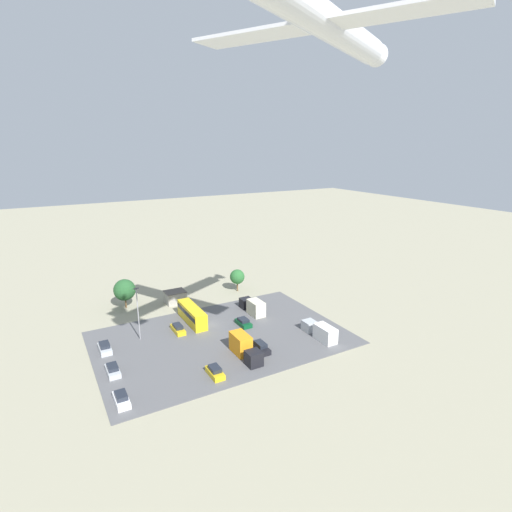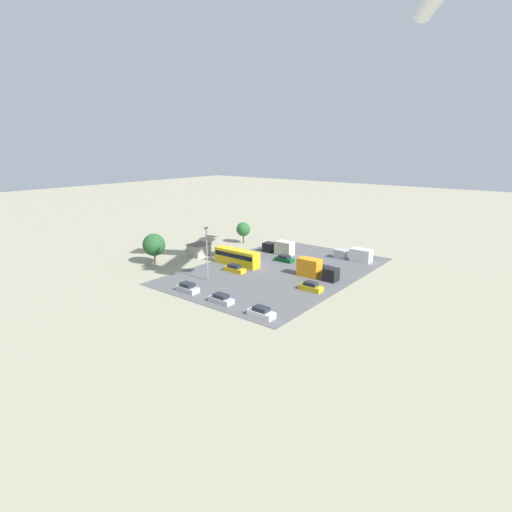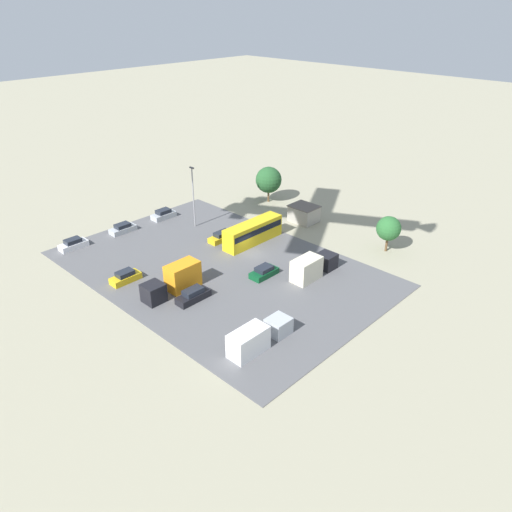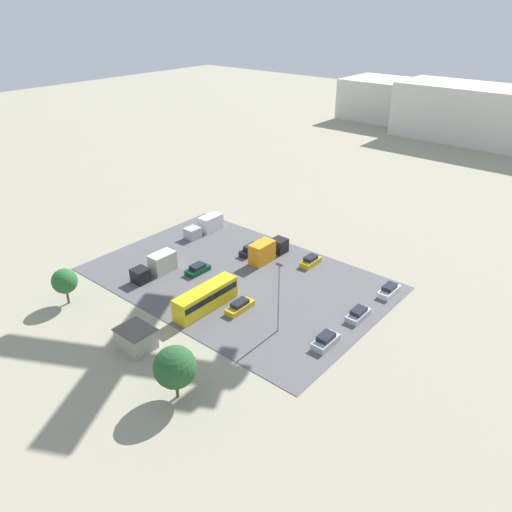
{
  "view_description": "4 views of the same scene",
  "coord_description": "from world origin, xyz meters",
  "px_view_note": "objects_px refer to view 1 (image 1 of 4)",
  "views": [
    {
      "loc": [
        28.22,
        69.43,
        35.3
      ],
      "look_at": [
        0.48,
        20.34,
        19.64
      ],
      "focal_mm": 28.0,
      "sensor_mm": 36.0,
      "label": 1
    },
    {
      "loc": [
        64.67,
        50.85,
        24.6
      ],
      "look_at": [
        2.74,
        2.42,
        3.03
      ],
      "focal_mm": 28.0,
      "sensor_mm": 36.0,
      "label": 2
    },
    {
      "loc": [
        -46.73,
        47.31,
        34.38
      ],
      "look_at": [
        -5.97,
        4.98,
        3.67
      ],
      "focal_mm": 35.0,
      "sensor_mm": 36.0,
      "label": 3
    },
    {
      "loc": [
        46.72,
        -44.44,
        40.13
      ],
      "look_at": [
        1.96,
        8.65,
        3.76
      ],
      "focal_mm": 35.0,
      "sensor_mm": 36.0,
      "label": 4
    }
  ],
  "objects_px": {
    "shed_building": "(175,297)",
    "parked_car_3": "(113,370)",
    "parked_car_4": "(243,322)",
    "parked_car_6": "(260,347)",
    "parked_car_5": "(215,372)",
    "parked_truck_0": "(321,331)",
    "parked_car_0": "(105,348)",
    "airplane": "(326,22)",
    "parked_car_2": "(121,399)",
    "parked_truck_2": "(253,306)",
    "parked_truck_1": "(244,348)",
    "bus": "(192,314)",
    "parked_car_1": "(178,329)"
  },
  "relations": [
    {
      "from": "shed_building",
      "to": "parked_truck_0",
      "type": "distance_m",
      "value": 35.62
    },
    {
      "from": "parked_car_4",
      "to": "parked_car_6",
      "type": "height_order",
      "value": "parked_car_6"
    },
    {
      "from": "parked_car_1",
      "to": "airplane",
      "type": "relative_size",
      "value": 0.14
    },
    {
      "from": "parked_car_5",
      "to": "parked_car_6",
      "type": "height_order",
      "value": "parked_car_6"
    },
    {
      "from": "bus",
      "to": "parked_truck_0",
      "type": "bearing_deg",
      "value": 135.29
    },
    {
      "from": "parked_car_0",
      "to": "parked_truck_0",
      "type": "xyz_separation_m",
      "value": [
        -36.55,
        14.62,
        0.64
      ]
    },
    {
      "from": "bus",
      "to": "parked_car_1",
      "type": "relative_size",
      "value": 2.26
    },
    {
      "from": "parked_car_6",
      "to": "parked_car_3",
      "type": "bearing_deg",
      "value": 167.77
    },
    {
      "from": "parked_car_0",
      "to": "parked_car_5",
      "type": "height_order",
      "value": "parked_car_0"
    },
    {
      "from": "parked_car_0",
      "to": "parked_car_2",
      "type": "height_order",
      "value": "parked_car_0"
    },
    {
      "from": "parked_car_1",
      "to": "airplane",
      "type": "height_order",
      "value": "airplane"
    },
    {
      "from": "parked_car_0",
      "to": "airplane",
      "type": "height_order",
      "value": "airplane"
    },
    {
      "from": "parked_car_2",
      "to": "parked_truck_2",
      "type": "distance_m",
      "value": 36.66
    },
    {
      "from": "parked_car_4",
      "to": "airplane",
      "type": "height_order",
      "value": "airplane"
    },
    {
      "from": "parked_car_1",
      "to": "parked_car_4",
      "type": "xyz_separation_m",
      "value": [
        -12.52,
        3.73,
        -0.01
      ]
    },
    {
      "from": "shed_building",
      "to": "airplane",
      "type": "bearing_deg",
      "value": 92.23
    },
    {
      "from": "parked_car_1",
      "to": "parked_car_3",
      "type": "height_order",
      "value": "parked_car_1"
    },
    {
      "from": "shed_building",
      "to": "airplane",
      "type": "relative_size",
      "value": 0.14
    },
    {
      "from": "parked_car_0",
      "to": "parked_car_4",
      "type": "xyz_separation_m",
      "value": [
        -26.34,
        2.61,
        -0.07
      ]
    },
    {
      "from": "shed_building",
      "to": "parked_car_3",
      "type": "bearing_deg",
      "value": 52.59
    },
    {
      "from": "parked_car_2",
      "to": "parked_car_6",
      "type": "xyz_separation_m",
      "value": [
        -24.62,
        -3.26,
        0.03
      ]
    },
    {
      "from": "parked_car_6",
      "to": "parked_car_5",
      "type": "bearing_deg",
      "value": -161.98
    },
    {
      "from": "parked_car_4",
      "to": "parked_car_5",
      "type": "relative_size",
      "value": 1.01
    },
    {
      "from": "parked_car_4",
      "to": "parked_car_6",
      "type": "bearing_deg",
      "value": 78.29
    },
    {
      "from": "parked_car_3",
      "to": "parked_truck_1",
      "type": "bearing_deg",
      "value": -14.72
    },
    {
      "from": "parked_car_4",
      "to": "shed_building",
      "type": "bearing_deg",
      "value": -66.49
    },
    {
      "from": "parked_car_6",
      "to": "parked_truck_1",
      "type": "height_order",
      "value": "parked_truck_1"
    },
    {
      "from": "parked_truck_1",
      "to": "parked_truck_2",
      "type": "xyz_separation_m",
      "value": [
        -10.37,
        -15.49,
        -0.17
      ]
    },
    {
      "from": "shed_building",
      "to": "parked_truck_2",
      "type": "relative_size",
      "value": 0.59
    },
    {
      "from": "parked_car_2",
      "to": "parked_truck_0",
      "type": "relative_size",
      "value": 0.51
    },
    {
      "from": "parked_car_6",
      "to": "parked_truck_1",
      "type": "xyz_separation_m",
      "value": [
        3.37,
        0.23,
        0.93
      ]
    },
    {
      "from": "shed_building",
      "to": "parked_car_4",
      "type": "bearing_deg",
      "value": 113.51
    },
    {
      "from": "parked_car_4",
      "to": "parked_truck_0",
      "type": "bearing_deg",
      "value": 130.38
    },
    {
      "from": "parked_car_0",
      "to": "parked_car_2",
      "type": "distance_m",
      "value": 16.61
    },
    {
      "from": "parked_car_5",
      "to": "parked_truck_0",
      "type": "xyz_separation_m",
      "value": [
        -22.68,
        -2.06,
        0.66
      ]
    },
    {
      "from": "parked_car_4",
      "to": "parked_truck_0",
      "type": "xyz_separation_m",
      "value": [
        -10.21,
        12.01,
        0.71
      ]
    },
    {
      "from": "bus",
      "to": "parked_car_4",
      "type": "distance_m",
      "value": 10.78
    },
    {
      "from": "parked_car_0",
      "to": "parked_car_3",
      "type": "xyz_separation_m",
      "value": [
        0.13,
        8.1,
        -0.06
      ]
    },
    {
      "from": "shed_building",
      "to": "parked_car_3",
      "type": "xyz_separation_m",
      "value": [
        18.39,
        24.05,
        -0.74
      ]
    },
    {
      "from": "parked_car_0",
      "to": "parked_car_5",
      "type": "distance_m",
      "value": 21.69
    },
    {
      "from": "parked_car_5",
      "to": "parked_truck_1",
      "type": "height_order",
      "value": "parked_truck_1"
    },
    {
      "from": "parked_car_5",
      "to": "parked_car_0",
      "type": "bearing_deg",
      "value": 129.73
    },
    {
      "from": "airplane",
      "to": "parked_car_6",
      "type": "bearing_deg",
      "value": 140.09
    },
    {
      "from": "parked_car_5",
      "to": "parked_truck_2",
      "type": "distance_m",
      "value": 25.38
    },
    {
      "from": "parked_truck_0",
      "to": "parked_truck_2",
      "type": "relative_size",
      "value": 1.08
    },
    {
      "from": "parked_car_1",
      "to": "airplane",
      "type": "distance_m",
      "value": 58.05
    },
    {
      "from": "parked_car_5",
      "to": "parked_car_6",
      "type": "relative_size",
      "value": 0.89
    },
    {
      "from": "parked_car_0",
      "to": "parked_car_5",
      "type": "bearing_deg",
      "value": -50.27
    },
    {
      "from": "parked_car_0",
      "to": "parked_car_6",
      "type": "height_order",
      "value": "parked_car_6"
    },
    {
      "from": "bus",
      "to": "parked_car_5",
      "type": "height_order",
      "value": "bus"
    }
  ]
}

